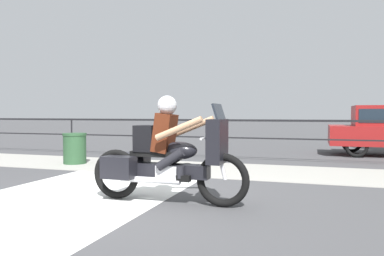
% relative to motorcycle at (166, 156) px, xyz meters
% --- Properties ---
extents(ground_plane, '(120.00, 120.00, 0.00)m').
position_rel_motorcycle_xyz_m(ground_plane, '(-0.43, 0.03, -0.71)').
color(ground_plane, '#424244').
extents(sidewalk_band, '(44.00, 2.40, 0.01)m').
position_rel_motorcycle_xyz_m(sidewalk_band, '(-0.43, 3.43, -0.70)').
color(sidewalk_band, '#99968E').
rests_on(sidewalk_band, ground).
extents(crosswalk_band, '(3.04, 6.00, 0.01)m').
position_rel_motorcycle_xyz_m(crosswalk_band, '(-1.59, -0.17, -0.70)').
color(crosswalk_band, silver).
rests_on(crosswalk_band, ground).
extents(fence_railing, '(36.00, 0.05, 1.17)m').
position_rel_motorcycle_xyz_m(fence_railing, '(-0.43, 5.32, 0.22)').
color(fence_railing, black).
rests_on(fence_railing, ground).
extents(motorcycle, '(2.48, 0.76, 1.60)m').
position_rel_motorcycle_xyz_m(motorcycle, '(0.00, 0.00, 0.00)').
color(motorcycle, black).
rests_on(motorcycle, ground).
extents(trash_bin, '(0.62, 0.62, 0.82)m').
position_rel_motorcycle_xyz_m(trash_bin, '(-3.94, 3.26, -0.29)').
color(trash_bin, '#284C2D').
rests_on(trash_bin, ground).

